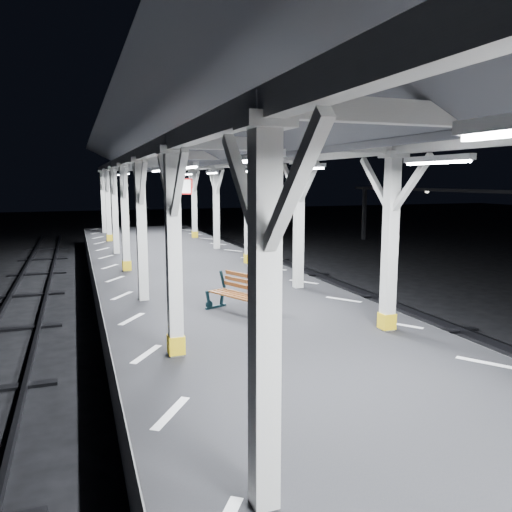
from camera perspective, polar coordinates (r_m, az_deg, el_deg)
ground at (r=7.67m, az=10.22°, el=-21.21°), size 120.00×120.00×0.00m
platform at (r=7.44m, az=10.33°, el=-17.87°), size 6.00×50.00×1.00m
hazard_stripes_left at (r=6.44m, az=-9.68°, el=-17.25°), size 1.00×48.00×0.01m
hazard_stripes_right at (r=8.66m, az=24.86°, el=-11.04°), size 1.00×48.00×0.01m
canopy at (r=6.69m, az=11.38°, el=14.96°), size 5.40×49.00×4.65m
bench_mid at (r=10.55m, az=-1.73°, el=-4.27°), size 1.13×1.62×0.83m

